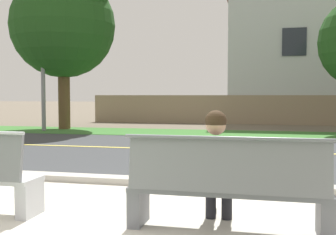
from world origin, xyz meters
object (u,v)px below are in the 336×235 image
streetlamp (44,17)px  seated_person_grey (217,164)px  bench_right (227,188)px  shade_tree_far_left (65,18)px

streetlamp → seated_person_grey: bearing=-52.8°
bench_right → shade_tree_far_left: 14.03m
bench_right → shade_tree_far_left: size_ratio=0.29×
seated_person_grey → shade_tree_far_left: (-7.29, 11.02, 3.86)m
shade_tree_far_left → bench_right: bearing=-56.5°
bench_right → streetlamp: size_ratio=0.26×
bench_right → shade_tree_far_left: bearing=123.5°
bench_right → seated_person_grey: bearing=125.6°
seated_person_grey → streetlamp: (-7.80, 10.29, 3.79)m
streetlamp → shade_tree_far_left: size_ratio=1.13×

